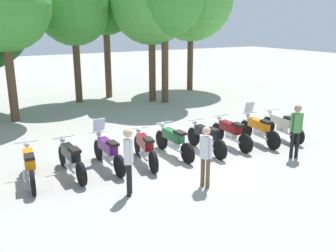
{
  "coord_description": "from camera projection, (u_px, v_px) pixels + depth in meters",
  "views": [
    {
      "loc": [
        -5.8,
        -9.48,
        4.16
      ],
      "look_at": [
        0.0,
        0.5,
        0.9
      ],
      "focal_mm": 39.64,
      "sensor_mm": 36.0,
      "label": 1
    }
  ],
  "objects": [
    {
      "name": "motorcycle_1",
      "position": [
        71.0,
        158.0,
        10.29
      ],
      "size": [
        0.62,
        2.19,
        0.99
      ],
      "rotation": [
        0.0,
        0.0,
        1.61
      ],
      "color": "black",
      "rests_on": "ground_plane"
    },
    {
      "name": "person_0",
      "position": [
        296.0,
        127.0,
        11.48
      ],
      "size": [
        0.4,
        0.3,
        1.72
      ],
      "rotation": [
        0.0,
        0.0,
        1.13
      ],
      "color": "black",
      "rests_on": "ground_plane"
    },
    {
      "name": "person_1",
      "position": [
        206.0,
        153.0,
        9.43
      ],
      "size": [
        0.26,
        0.41,
        1.63
      ],
      "rotation": [
        0.0,
        0.0,
        0.27
      ],
      "color": "brown",
      "rests_on": "ground_plane"
    },
    {
      "name": "ground_plane",
      "position": [
        176.0,
        157.0,
        11.83
      ],
      "size": [
        80.0,
        80.0,
        0.0
      ],
      "primitive_type": "plane",
      "color": "#9E9B93"
    },
    {
      "name": "motorcycle_8",
      "position": [
        282.0,
        125.0,
        13.57
      ],
      "size": [
        0.63,
        2.19,
        0.99
      ],
      "rotation": [
        0.0,
        0.0,
        1.47
      ],
      "color": "black",
      "rests_on": "ground_plane"
    },
    {
      "name": "tree_3",
      "position": [
        73.0,
        8.0,
        18.58
      ],
      "size": [
        3.77,
        3.77,
        6.71
      ],
      "color": "brown",
      "rests_on": "ground_plane"
    },
    {
      "name": "tree_4",
      "position": [
        105.0,
        6.0,
        19.86
      ],
      "size": [
        3.2,
        3.2,
        6.63
      ],
      "color": "brown",
      "rests_on": "ground_plane"
    },
    {
      "name": "motorcycle_4",
      "position": [
        173.0,
        141.0,
        11.82
      ],
      "size": [
        0.62,
        2.19,
        0.99
      ],
      "rotation": [
        0.0,
        0.0,
        1.59
      ],
      "color": "black",
      "rests_on": "ground_plane"
    },
    {
      "name": "person_2",
      "position": [
        129.0,
        157.0,
        8.96
      ],
      "size": [
        0.31,
        0.38,
        1.72
      ],
      "rotation": [
        0.0,
        0.0,
        5.7
      ],
      "color": "black",
      "rests_on": "ground_plane"
    },
    {
      "name": "tree_2",
      "position": [
        2.0,
        4.0,
        14.81
      ],
      "size": [
        3.83,
        3.83,
        6.76
      ],
      "color": "brown",
      "rests_on": "ground_plane"
    },
    {
      "name": "motorcycle_6",
      "position": [
        231.0,
        132.0,
        12.72
      ],
      "size": [
        0.62,
        2.19,
        0.99
      ],
      "rotation": [
        0.0,
        0.0,
        1.53
      ],
      "color": "black",
      "rests_on": "ground_plane"
    },
    {
      "name": "motorcycle_5",
      "position": [
        206.0,
        137.0,
        12.15
      ],
      "size": [
        0.62,
        2.19,
        0.99
      ],
      "rotation": [
        0.0,
        0.0,
        1.54
      ],
      "color": "black",
      "rests_on": "ground_plane"
    },
    {
      "name": "motorcycle_2",
      "position": [
        108.0,
        151.0,
        10.83
      ],
      "size": [
        0.62,
        2.19,
        1.37
      ],
      "rotation": [
        0.0,
        0.0,
        1.59
      ],
      "color": "black",
      "rests_on": "ground_plane"
    },
    {
      "name": "motorcycle_3",
      "position": [
        145.0,
        147.0,
        11.17
      ],
      "size": [
        0.71,
        2.18,
        0.99
      ],
      "rotation": [
        0.0,
        0.0,
        1.4
      ],
      "color": "black",
      "rests_on": "ground_plane"
    },
    {
      "name": "tree_5",
      "position": [
        151.0,
        3.0,
        18.78
      ],
      "size": [
        4.21,
        4.21,
        7.17
      ],
      "color": "brown",
      "rests_on": "ground_plane"
    },
    {
      "name": "motorcycle_0",
      "position": [
        29.0,
        165.0,
        9.82
      ],
      "size": [
        0.64,
        2.19,
        0.99
      ],
      "rotation": [
        0.0,
        0.0,
        1.46
      ],
      "color": "black",
      "rests_on": "ground_plane"
    },
    {
      "name": "motorcycle_7",
      "position": [
        259.0,
        129.0,
        13.09
      ],
      "size": [
        0.64,
        2.19,
        1.37
      ],
      "rotation": [
        0.0,
        0.0,
        1.46
      ],
      "color": "black",
      "rests_on": "ground_plane"
    }
  ]
}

